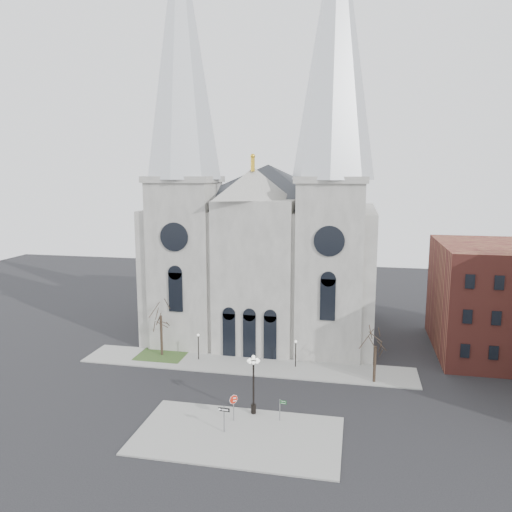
% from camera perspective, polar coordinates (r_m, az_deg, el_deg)
% --- Properties ---
extents(ground, '(160.00, 160.00, 0.00)m').
position_cam_1_polar(ground, '(51.47, -4.09, -16.83)').
color(ground, black).
rests_on(ground, ground).
extents(sidewalk_near, '(18.00, 10.00, 0.14)m').
position_cam_1_polar(sidewalk_near, '(46.47, -2.07, -19.79)').
color(sidewalk_near, gray).
rests_on(sidewalk_near, ground).
extents(sidewalk_far, '(40.00, 6.00, 0.14)m').
position_cam_1_polar(sidewalk_far, '(61.18, -1.24, -12.34)').
color(sidewalk_far, gray).
rests_on(sidewalk_far, ground).
extents(grass_patch, '(6.00, 5.00, 0.18)m').
position_cam_1_polar(grass_patch, '(65.23, -10.69, -11.08)').
color(grass_patch, '#2F4C20').
rests_on(grass_patch, ground).
extents(cathedral, '(33.00, 26.66, 54.00)m').
position_cam_1_polar(cathedral, '(68.57, 0.92, 5.85)').
color(cathedral, gray).
rests_on(cathedral, ground).
extents(bg_building_brick, '(14.00, 18.00, 14.00)m').
position_cam_1_polar(bg_building_brick, '(70.38, 25.58, -4.45)').
color(bg_building_brick, maroon).
rests_on(bg_building_brick, ground).
extents(tree_left, '(3.20, 3.20, 7.50)m').
position_cam_1_polar(tree_left, '(63.53, -10.84, -6.43)').
color(tree_left, black).
rests_on(tree_left, ground).
extents(tree_right, '(3.20, 3.20, 6.00)m').
position_cam_1_polar(tree_right, '(56.47, 13.50, -9.74)').
color(tree_right, black).
rests_on(tree_right, ground).
extents(ped_lamp_left, '(0.32, 0.32, 3.26)m').
position_cam_1_polar(ped_lamp_left, '(62.37, -6.61, -9.75)').
color(ped_lamp_left, black).
rests_on(ped_lamp_left, sidewalk_far).
extents(ped_lamp_right, '(0.32, 0.32, 3.26)m').
position_cam_1_polar(ped_lamp_right, '(59.87, 4.56, -10.55)').
color(ped_lamp_right, black).
rests_on(ped_lamp_right, sidewalk_far).
extents(stop_sign, '(0.84, 0.39, 2.54)m').
position_cam_1_polar(stop_sign, '(47.88, -2.58, -16.33)').
color(stop_sign, slate).
rests_on(stop_sign, sidewalk_near).
extents(globe_lamp, '(1.49, 1.49, 5.81)m').
position_cam_1_polar(globe_lamp, '(48.35, -0.29, -13.66)').
color(globe_lamp, black).
rests_on(globe_lamp, sidewalk_near).
extents(one_way_sign, '(1.05, 0.10, 2.41)m').
position_cam_1_polar(one_way_sign, '(46.14, -3.67, -17.68)').
color(one_way_sign, slate).
rests_on(one_way_sign, sidewalk_near).
extents(street_name_sign, '(0.67, 0.15, 2.11)m').
position_cam_1_polar(street_name_sign, '(48.08, 2.84, -16.96)').
color(street_name_sign, slate).
rests_on(street_name_sign, sidewalk_near).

